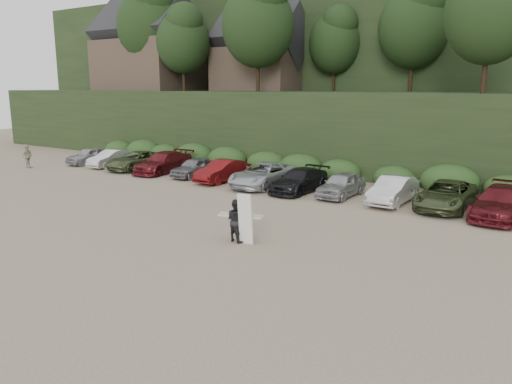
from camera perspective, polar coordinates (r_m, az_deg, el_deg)
The scene contains 6 objects.
ground at distance 23.54m, azimuth -6.97°, elevation -3.96°, with size 120.00×120.00×0.00m, color tan.
hillside_backdrop at distance 55.36m, azimuth 18.46°, elevation 16.37°, with size 90.00×41.50×28.00m.
parked_cars at distance 32.16m, azimuth 2.22°, elevation 1.80°, with size 36.27×5.92×1.59m.
distant_walker at distance 43.88m, azimuth -24.66°, elevation 3.72°, with size 1.11×0.46×1.89m, color #B2AF96.
child_surfer at distance 21.10m, azimuth -1.73°, elevation -3.55°, with size 1.99×1.05×1.15m.
adult_surfer at distance 20.96m, azimuth -2.19°, elevation -3.25°, with size 1.37×0.85×2.16m.
Camera 1 is at (14.81, -17.13, 6.44)m, focal length 35.00 mm.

